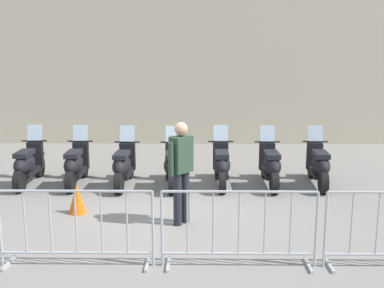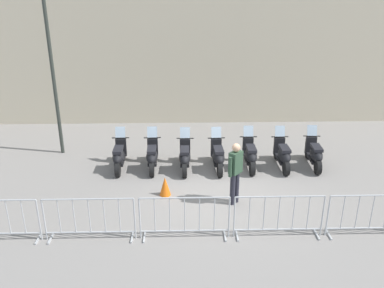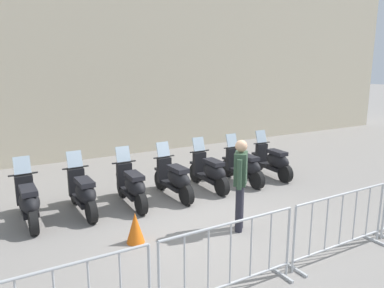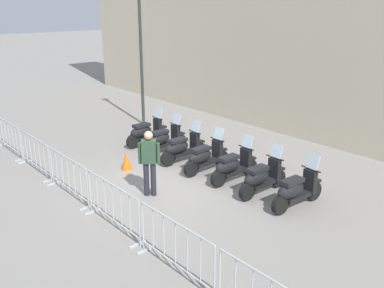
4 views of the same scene
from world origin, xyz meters
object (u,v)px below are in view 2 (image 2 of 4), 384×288
Objects in this scene: motorcycle_2 at (185,157)px; motorcycle_1 at (152,156)px; street_lamp at (50,51)px; motorcycle_0 at (119,156)px; barrier_segment_2 at (185,218)px; motorcycle_5 at (283,155)px; traffic_cone at (165,186)px; barrier_segment_1 at (90,219)px; barrier_segment_4 at (371,215)px; motorcycle_4 at (250,155)px; barrier_segment_3 at (279,217)px; motorcycle_6 at (314,154)px; officer_near_row_end at (235,170)px; motorcycle_3 at (218,156)px.

motorcycle_1 is at bearing 176.32° from motorcycle_2.
motorcycle_0 is at bearing -31.90° from street_lamp.
motorcycle_1 is 0.29× the size of street_lamp.
barrier_segment_2 is 7.42m from street_lamp.
traffic_cone is (-3.68, -1.78, -0.18)m from motorcycle_5.
barrier_segment_4 is (6.53, 0.11, 0.00)m from barrier_segment_1.
motorcycle_0 is at bearing 131.65° from traffic_cone.
motorcycle_4 reaches higher than barrier_segment_3.
motorcycle_1 is at bearing -23.01° from street_lamp.
motorcycle_6 reaches higher than barrier_segment_1.
street_lamp is (-3.29, 1.40, 3.09)m from motorcycle_1.
officer_near_row_end reaches higher than motorcycle_2.
motorcycle_2 reaches higher than barrier_segment_3.
motorcycle_4 is 0.82× the size of barrier_segment_4.
street_lamp is at bearing 171.37° from motorcycle_6.
traffic_cone is at bearing 143.61° from barrier_segment_3.
motorcycle_6 is 4.34m from barrier_segment_3.
motorcycle_4 is 2.43m from officer_near_row_end.
barrier_segment_4 is at bearing -30.44° from street_lamp.
street_lamp reaches higher than motorcycle_3.
motorcycle_0 is at bearing 150.08° from barrier_segment_4.
motorcycle_5 is at bearing -10.24° from street_lamp.
motorcycle_6 is at bearing 2.85° from motorcycle_3.
motorcycle_6 is (5.21, 0.11, 0.00)m from motorcycle_1.
barrier_segment_1 is 3.81× the size of traffic_cone.
motorcycle_3 is at bearing -1.31° from motorcycle_1.
motorcycle_2 is 3.14m from motorcycle_5.
motorcycle_3 is 1.00× the size of motorcycle_5.
motorcycle_0 is 1.00× the size of motorcycle_6.
officer_near_row_end is 2.07m from traffic_cone.
street_lamp is at bearing 148.10° from motorcycle_0.
motorcycle_0 is 0.82× the size of barrier_segment_3.
motorcycle_3 is 3.14× the size of traffic_cone.
street_lamp reaches higher than barrier_segment_3.
motorcycle_2 and motorcycle_4 have the same top height.
motorcycle_4 is at bearing -11.79° from street_lamp.
motorcycle_2 reaches higher than barrier_segment_1.
barrier_segment_4 is 3.42m from officer_near_row_end.
officer_near_row_end is (0.30, -2.15, 0.53)m from motorcycle_3.
barrier_segment_2 is (-1.03, -3.75, 0.07)m from motorcycle_3.
officer_near_row_end reaches higher than barrier_segment_1.
street_lamp reaches higher than barrier_segment_4.
motorcycle_5 is (1.05, -0.01, 0.00)m from motorcycle_4.
motorcycle_6 is 0.82× the size of barrier_segment_2.
motorcycle_2 is at bearing 140.15° from barrier_segment_4.
barrier_segment_2 is (-4.15, -3.90, 0.07)m from motorcycle_6.
motorcycle_4 is at bearing 71.82° from officer_near_row_end.
barrier_segment_4 is (2.18, 0.04, 0.00)m from barrier_segment_3.
barrier_segment_2 is 1.00× the size of barrier_segment_4.
motorcycle_1 reaches higher than barrier_segment_4.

